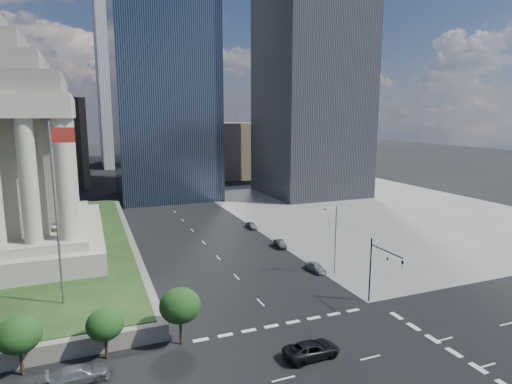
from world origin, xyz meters
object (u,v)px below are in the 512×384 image
flagpole (57,204)px  parked_sedan_near (316,267)px  traffic_signal_ne (380,265)px  pickup_truck (312,350)px  parked_sedan_far (252,225)px  parked_sedan_mid (280,244)px  suv_grey (79,374)px  street_lamp_north (334,236)px

flagpole → parked_sedan_near: (33.31, 2.81, -12.45)m
traffic_signal_ne → parked_sedan_near: (-1.02, 13.11, -4.59)m
traffic_signal_ne → parked_sedan_near: 13.93m
pickup_truck → parked_sedan_far: (11.57, 45.86, -0.12)m
parked_sedan_near → parked_sedan_mid: 12.52m
traffic_signal_ne → suv_grey: bearing=-175.3°
traffic_signal_ne → pickup_truck: size_ratio=1.46×
parked_sedan_near → parked_sedan_far: bearing=85.8°
pickup_truck → parked_sedan_near: size_ratio=1.41×
pickup_truck → parked_sedan_near: pickup_truck is taller
parked_sedan_far → street_lamp_north: bearing=-87.0°
suv_grey → street_lamp_north: bearing=-75.2°
street_lamp_north → pickup_truck: bearing=-126.9°
flagpole → pickup_truck: bearing=-37.8°
flagpole → traffic_signal_ne: (34.33, -10.30, -7.86)m
parked_sedan_far → pickup_truck: bearing=-104.9°
traffic_signal_ne → parked_sedan_near: bearing=94.5°
traffic_signal_ne → parked_sedan_mid: bearing=92.2°
street_lamp_north → parked_sedan_mid: 15.30m
traffic_signal_ne → street_lamp_north: size_ratio=0.80×
parked_sedan_near → parked_sedan_far: parked_sedan_near is taller
street_lamp_north → parked_sedan_far: size_ratio=2.65×
flagpole → street_lamp_north: flagpole is taller
traffic_signal_ne → parked_sedan_far: size_ratio=2.12×
parked_sedan_far → suv_grey: bearing=-127.9°
traffic_signal_ne → parked_sedan_mid: 26.07m
street_lamp_north → parked_sedan_mid: size_ratio=2.63×
pickup_truck → parked_sedan_mid: 34.22m
pickup_truck → parked_sedan_far: 47.30m
street_lamp_north → parked_sedan_near: bearing=135.6°
parked_sedan_near → flagpole: bearing=-179.4°
parked_sedan_mid → parked_sedan_far: size_ratio=1.01×
parked_sedan_near → parked_sedan_mid: bearing=85.7°
pickup_truck → suv_grey: 20.68m
traffic_signal_ne → pickup_truck: traffic_signal_ne is taller
parked_sedan_far → parked_sedan_near: bearing=-90.7°
pickup_truck → suv_grey: (-20.32, 3.87, -0.03)m
suv_grey → parked_sedan_far: 52.73m
parked_sedan_near → parked_sedan_far: (0.02, 26.18, -0.02)m
suv_grey → parked_sedan_mid: suv_grey is taller
flagpole → pickup_truck: size_ratio=3.66×
flagpole → pickup_truck: (21.76, -16.87, -12.36)m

